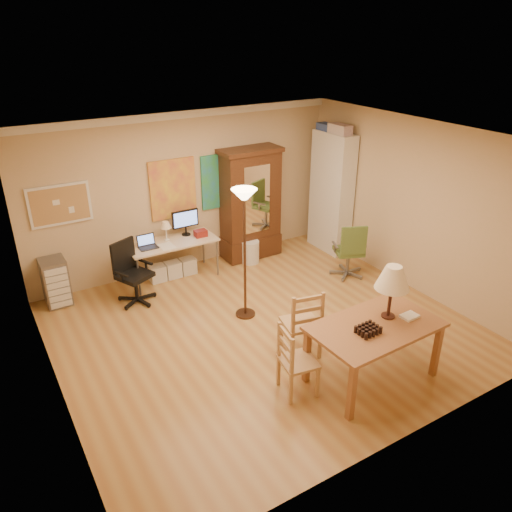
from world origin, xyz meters
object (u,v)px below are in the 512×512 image
office_chair_green (348,262)px  office_chair_black (134,286)px  computer_desk (173,255)px  dining_table (382,311)px  bookshelf (331,193)px  armoire (250,211)px

office_chair_green → office_chair_black: bearing=162.7°
computer_desk → office_chair_black: 0.97m
office_chair_green → dining_table: bearing=-123.4°
office_chair_green → bookshelf: (0.44, 1.09, 0.84)m
office_chair_green → armoire: size_ratio=0.48×
dining_table → office_chair_green: dining_table is taller
office_chair_black → armoire: (2.40, 0.53, 0.61)m
office_chair_black → bookshelf: 3.93m
computer_desk → bookshelf: (3.00, -0.41, 0.69)m
computer_desk → dining_table: bearing=-73.5°
dining_table → office_chair_black: (-1.95, 3.27, -0.65)m
computer_desk → armoire: armoire is taller
bookshelf → dining_table: bearing=-119.9°
computer_desk → bookshelf: size_ratio=0.67×
armoire → bookshelf: bookshelf is taller
office_chair_green → armoire: bearing=122.2°
office_chair_green → bookshelf: bookshelf is taller
computer_desk → office_chair_black: (-0.84, -0.44, -0.15)m
computer_desk → office_chair_green: computer_desk is taller
armoire → office_chair_green: bearing=-57.8°
office_chair_black → office_chair_green: bearing=-17.3°
armoire → bookshelf: 1.54m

